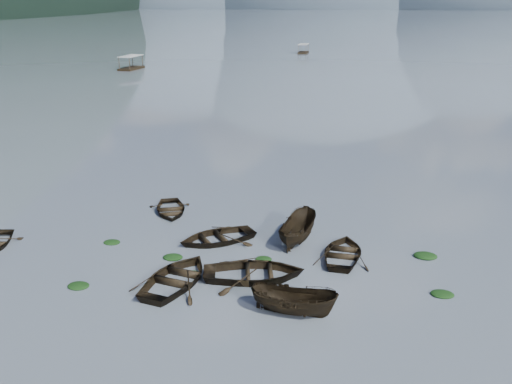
# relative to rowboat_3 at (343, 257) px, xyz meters

# --- Properties ---
(ground_plane) EXTENTS (2400.00, 2400.00, 0.00)m
(ground_plane) POSITION_rel_rowboat_3_xyz_m (-5.36, -8.27, 0.00)
(ground_plane) COLOR slate
(haze_mtn_a) EXTENTS (520.00, 520.00, 280.00)m
(haze_mtn_a) POSITION_rel_rowboat_3_xyz_m (-265.36, 891.73, 0.00)
(haze_mtn_a) COLOR #475666
(haze_mtn_a) RESTS_ON ground
(haze_mtn_b) EXTENTS (520.00, 520.00, 340.00)m
(haze_mtn_b) POSITION_rel_rowboat_3_xyz_m (-65.36, 891.73, 0.00)
(haze_mtn_b) COLOR #475666
(haze_mtn_b) RESTS_ON ground
(haze_mtn_c) EXTENTS (520.00, 520.00, 260.00)m
(haze_mtn_c) POSITION_rel_rowboat_3_xyz_m (134.64, 891.73, 0.00)
(haze_mtn_c) COLOR #475666
(haze_mtn_c) RESTS_ON ground
(rowboat_1) EXTENTS (4.33, 5.37, 0.98)m
(rowboat_1) POSITION_rel_rowboat_3_xyz_m (-7.66, -4.41, 0.00)
(rowboat_1) COLOR black
(rowboat_1) RESTS_ON ground
(rowboat_2) EXTENTS (3.96, 1.85, 1.48)m
(rowboat_2) POSITION_rel_rowboat_3_xyz_m (-1.87, -6.11, 0.00)
(rowboat_2) COLOR black
(rowboat_2) RESTS_ON ground
(rowboat_3) EXTENTS (3.20, 4.30, 0.85)m
(rowboat_3) POSITION_rel_rowboat_3_xyz_m (0.00, 0.00, 0.00)
(rowboat_3) COLOR black
(rowboat_3) RESTS_ON ground
(rowboat_4) EXTENTS (5.56, 4.51, 1.01)m
(rowboat_4) POSITION_rel_rowboat_3_xyz_m (-4.14, -3.22, 0.00)
(rowboat_4) COLOR black
(rowboat_4) RESTS_ON ground
(rowboat_6) EXTENTS (3.95, 4.57, 0.79)m
(rowboat_6) POSITION_rel_rowboat_3_xyz_m (-11.03, 4.57, 0.00)
(rowboat_6) COLOR black
(rowboat_6) RESTS_ON ground
(rowboat_7) EXTENTS (5.35, 5.10, 0.90)m
(rowboat_7) POSITION_rel_rowboat_3_xyz_m (-7.02, 0.75, 0.00)
(rowboat_7) COLOR black
(rowboat_7) RESTS_ON ground
(rowboat_8) EXTENTS (2.30, 4.39, 1.61)m
(rowboat_8) POSITION_rel_rowboat_3_xyz_m (-2.64, 1.62, 0.00)
(rowboat_8) COLOR black
(rowboat_8) RESTS_ON ground
(weed_clump_0) EXTENTS (1.04, 0.85, 0.23)m
(weed_clump_0) POSITION_rel_rowboat_3_xyz_m (-12.10, -5.60, 0.00)
(weed_clump_0) COLOR black
(weed_clump_0) RESTS_ON ground
(weed_clump_1) EXTENTS (0.87, 0.70, 0.19)m
(weed_clump_1) POSITION_rel_rowboat_3_xyz_m (-7.22, -3.42, 0.00)
(weed_clump_1) COLOR black
(weed_clump_1) RESTS_ON ground
(weed_clump_2) EXTENTS (1.05, 0.84, 0.23)m
(weed_clump_2) POSITION_rel_rowboat_3_xyz_m (-3.02, -4.39, 0.00)
(weed_clump_2) COLOR black
(weed_clump_2) RESTS_ON ground
(weed_clump_3) EXTENTS (0.86, 0.73, 0.19)m
(weed_clump_3) POSITION_rel_rowboat_3_xyz_m (-4.05, -1.13, 0.00)
(weed_clump_3) COLOR black
(weed_clump_3) RESTS_ON ground
(weed_clump_4) EXTENTS (1.06, 0.84, 0.22)m
(weed_clump_4) POSITION_rel_rowboat_3_xyz_m (4.62, -3.27, 0.00)
(weed_clump_4) COLOR black
(weed_clump_4) RESTS_ON ground
(weed_clump_5) EXTENTS (0.94, 0.76, 0.20)m
(weed_clump_5) POSITION_rel_rowboat_3_xyz_m (-12.68, -0.57, 0.00)
(weed_clump_5) COLOR black
(weed_clump_5) RESTS_ON ground
(weed_clump_6) EXTENTS (1.04, 0.87, 0.22)m
(weed_clump_6) POSITION_rel_rowboat_3_xyz_m (-8.74, -1.80, 0.00)
(weed_clump_6) COLOR black
(weed_clump_6) RESTS_ON ground
(weed_clump_7) EXTENTS (1.22, 0.97, 0.27)m
(weed_clump_7) POSITION_rel_rowboat_3_xyz_m (4.23, 0.76, 0.00)
(weed_clump_7) COLOR black
(weed_clump_7) RESTS_ON ground
(pontoon_left) EXTENTS (3.06, 6.49, 2.42)m
(pontoon_left) POSITION_rel_rowboat_3_xyz_m (-42.84, 75.75, 0.00)
(pontoon_left) COLOR black
(pontoon_left) RESTS_ON ground
(pontoon_centre) EXTENTS (2.33, 5.43, 2.07)m
(pontoon_centre) POSITION_rel_rowboat_3_xyz_m (-14.41, 114.93, 0.00)
(pontoon_centre) COLOR black
(pontoon_centre) RESTS_ON ground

